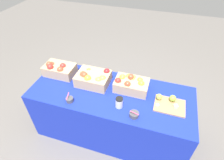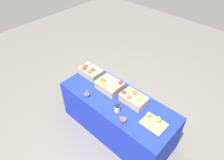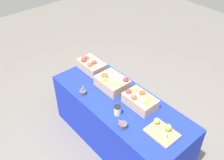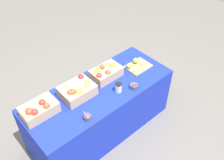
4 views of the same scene
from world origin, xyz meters
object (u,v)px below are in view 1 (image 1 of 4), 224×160
(cutting_board_front, at_px, (169,103))
(sample_bowl_mid, at_px, (134,115))
(apple_crate_right, at_px, (131,84))
(coffee_cup, at_px, (119,102))
(apple_crate_middle, at_px, (93,78))
(apple_crate_left, at_px, (59,69))
(sample_bowl_near, at_px, (70,100))

(cutting_board_front, distance_m, sample_bowl_mid, 0.42)
(apple_crate_right, distance_m, cutting_board_front, 0.47)
(apple_crate_right, relative_size, coffee_cup, 3.15)
(apple_crate_right, relative_size, cutting_board_front, 1.20)
(cutting_board_front, xyz_separation_m, sample_bowl_mid, (-0.32, -0.27, 0.00))
(cutting_board_front, bearing_deg, coffee_cup, -159.66)
(apple_crate_middle, relative_size, sample_bowl_mid, 3.82)
(cutting_board_front, bearing_deg, apple_crate_right, 164.84)
(apple_crate_left, relative_size, sample_bowl_mid, 3.80)
(apple_crate_left, distance_m, apple_crate_right, 0.94)
(cutting_board_front, height_order, sample_bowl_near, sample_bowl_near)
(apple_crate_middle, height_order, sample_bowl_near, apple_crate_middle)
(sample_bowl_mid, bearing_deg, apple_crate_left, 160.24)
(apple_crate_middle, distance_m, cutting_board_front, 0.91)
(apple_crate_right, height_order, sample_bowl_near, apple_crate_right)
(sample_bowl_near, bearing_deg, apple_crate_middle, 69.57)
(apple_crate_left, bearing_deg, apple_crate_middle, -3.82)
(apple_crate_left, height_order, apple_crate_middle, apple_crate_left)
(apple_crate_middle, relative_size, coffee_cup, 3.19)
(apple_crate_left, bearing_deg, coffee_cup, -18.79)
(sample_bowl_near, xyz_separation_m, sample_bowl_mid, (0.72, 0.01, -0.00))
(apple_crate_right, distance_m, sample_bowl_near, 0.72)
(apple_crate_left, bearing_deg, sample_bowl_mid, -19.76)
(apple_crate_middle, distance_m, sample_bowl_near, 0.39)
(sample_bowl_near, distance_m, sample_bowl_mid, 0.72)
(apple_crate_right, bearing_deg, apple_crate_left, -179.68)
(apple_crate_middle, bearing_deg, sample_bowl_mid, -31.10)
(sample_bowl_mid, xyz_separation_m, coffee_cup, (-0.18, 0.08, 0.03))
(coffee_cup, bearing_deg, apple_crate_left, 161.21)
(apple_crate_right, relative_size, sample_bowl_mid, 3.78)
(apple_crate_left, height_order, apple_crate_right, apple_crate_left)
(apple_crate_right, bearing_deg, coffee_cup, -99.92)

